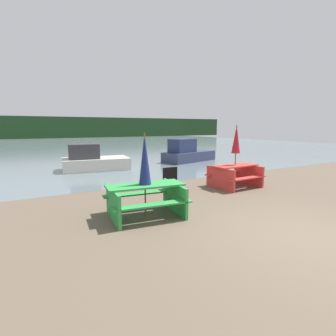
% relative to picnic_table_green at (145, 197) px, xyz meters
% --- Properties ---
extents(ground_plane, '(60.00, 60.00, 0.00)m').
position_rel_picnic_table_green_xyz_m(ground_plane, '(2.18, -2.63, -0.48)').
color(ground_plane, brown).
extents(water, '(60.00, 50.00, 0.00)m').
position_rel_picnic_table_green_xyz_m(water, '(2.18, 28.13, -0.48)').
color(water, slate).
rests_on(water, ground_plane).
extents(far_treeline, '(80.00, 1.60, 4.00)m').
position_rel_picnic_table_green_xyz_m(far_treeline, '(2.18, 48.13, 1.52)').
color(far_treeline, '#1E3D1E').
rests_on(far_treeline, water).
extents(picnic_table_green, '(1.99, 1.58, 0.79)m').
position_rel_picnic_table_green_xyz_m(picnic_table_green, '(0.00, 0.00, 0.00)').
color(picnic_table_green, green).
rests_on(picnic_table_green, ground_plane).
extents(picnic_table_red, '(1.73, 1.43, 0.79)m').
position_rel_picnic_table_green_xyz_m(picnic_table_red, '(4.15, 1.28, -0.01)').
color(picnic_table_red, red).
rests_on(picnic_table_red, ground_plane).
extents(umbrella_crimson, '(0.31, 0.31, 2.21)m').
position_rel_picnic_table_green_xyz_m(umbrella_crimson, '(4.15, 1.28, 1.22)').
color(umbrella_crimson, brown).
rests_on(umbrella_crimson, ground_plane).
extents(umbrella_navy, '(0.31, 0.31, 2.02)m').
position_rel_picnic_table_green_xyz_m(umbrella_navy, '(0.00, 0.00, 0.89)').
color(umbrella_navy, brown).
rests_on(umbrella_navy, ground_plane).
extents(boat, '(3.39, 2.10, 1.32)m').
position_rel_picnic_table_green_xyz_m(boat, '(0.63, 7.63, 0.00)').
color(boat, beige).
rests_on(boat, water).
extents(boat_second, '(3.83, 2.28, 1.42)m').
position_rel_picnic_table_green_xyz_m(boat_second, '(6.54, 7.91, 0.04)').
color(boat_second, '#333856').
rests_on(boat_second, water).
extents(signboard, '(0.55, 0.08, 0.75)m').
position_rel_picnic_table_green_xyz_m(signboard, '(1.98, 2.21, -0.10)').
color(signboard, black).
rests_on(signboard, ground_plane).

